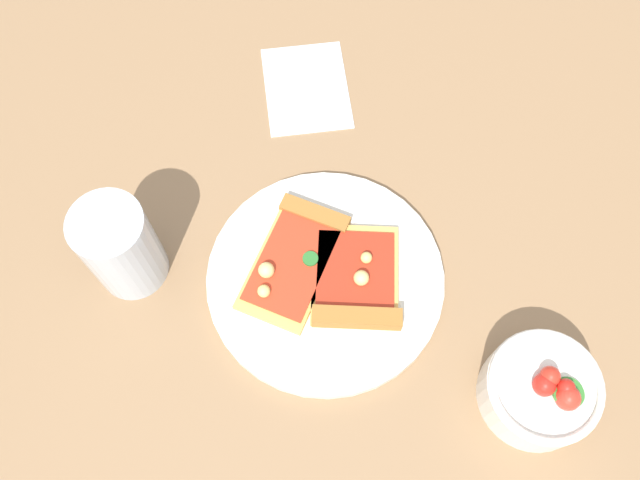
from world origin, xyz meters
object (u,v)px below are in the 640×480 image
(paper_napkin, at_px, (306,87))
(plate, at_px, (325,279))
(pizza_slice_far, at_px, (295,256))
(soda_glass, at_px, (121,248))
(salad_bowl, at_px, (540,390))
(pizza_slice_near, at_px, (356,286))

(paper_napkin, bearing_deg, plate, -97.35)
(pizza_slice_far, relative_size, soda_glass, 1.37)
(plate, distance_m, salad_bowl, 0.26)
(pizza_slice_far, distance_m, soda_glass, 0.19)
(plate, distance_m, pizza_slice_near, 0.04)
(plate, distance_m, soda_glass, 0.23)
(salad_bowl, bearing_deg, plate, 136.88)
(salad_bowl, xyz_separation_m, paper_napkin, (-0.15, 0.44, -0.03))
(pizza_slice_near, relative_size, soda_glass, 1.15)
(pizza_slice_near, relative_size, pizza_slice_far, 0.84)
(soda_glass, bearing_deg, salad_bowl, -30.89)
(plate, height_order, pizza_slice_near, pizza_slice_near)
(pizza_slice_far, xyz_separation_m, soda_glass, (-0.18, 0.03, 0.04))
(paper_napkin, bearing_deg, pizza_slice_far, -104.92)
(soda_glass, bearing_deg, pizza_slice_near, -19.05)
(pizza_slice_far, distance_m, paper_napkin, 0.25)
(plate, bearing_deg, soda_glass, 163.33)
(plate, height_order, paper_napkin, plate)
(pizza_slice_far, bearing_deg, paper_napkin, 75.08)
(plate, xyz_separation_m, soda_glass, (-0.21, 0.06, 0.05))
(salad_bowl, xyz_separation_m, soda_glass, (-0.40, 0.24, 0.03))
(plate, distance_m, pizza_slice_far, 0.04)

